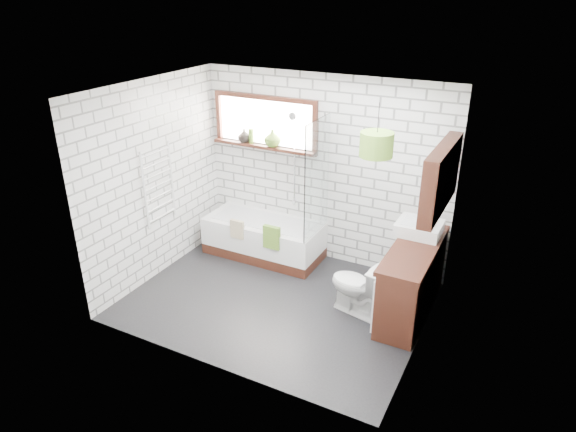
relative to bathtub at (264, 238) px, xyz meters
The scene contains 22 objects.
floor 1.21m from the bathtub, 52.96° to the right, with size 3.40×2.60×0.01m, color black.
ceiling 2.54m from the bathtub, 52.96° to the right, with size 3.40×2.60×0.01m, color white.
wall_back 1.27m from the bathtub, 26.87° to the left, with size 3.40×0.01×2.50m, color white.
wall_front 2.56m from the bathtub, 72.43° to the right, with size 3.40×0.01×2.50m, color white.
wall_left 1.69m from the bathtub, 136.43° to the right, with size 0.01×2.60×2.50m, color white.
wall_right 2.78m from the bathtub, 21.33° to the right, with size 0.01×2.60×2.50m, color white.
window 1.58m from the bathtub, 113.54° to the left, with size 1.52×0.16×0.68m, color black.
towel_radiator 1.63m from the bathtub, 135.11° to the right, with size 0.06×0.52×1.00m, color white.
mirror_cabinet 2.74m from the bathtub, ahead, with size 0.16×1.20×0.70m, color black.
shower_riser 1.18m from the bathtub, 45.32° to the left, with size 0.02×0.02×1.30m, color silver.
bathtub is the anchor object (origin of this frame).
shower_screen 1.28m from the bathtub, ahead, with size 0.02×0.72×1.50m, color white.
towel_green 0.54m from the bathtub, 47.61° to the right, with size 0.23×0.06×0.31m, color #598427.
towel_beige 0.47m from the bathtub, 119.29° to the right, with size 0.20×0.05×0.26m, color tan.
vanity 2.22m from the bathtub, 10.79° to the right, with size 0.47×1.46×0.83m, color black.
basin 2.21m from the bathtub, ahead, with size 0.50×0.44×0.15m, color white.
tap 2.39m from the bathtub, ahead, with size 0.03×0.03×0.17m, color silver.
toilet 1.79m from the bathtub, 23.45° to the right, with size 0.68×0.39×0.69m, color white.
vase_olive 1.36m from the bathtub, 90.52° to the left, with size 0.22×0.22×0.23m, color olive.
vase_dark 1.41m from the bathtub, 147.18° to the left, with size 0.18×0.18×0.18m, color black.
bottle 1.39m from the bathtub, 139.44° to the left, with size 0.06×0.06×0.20m, color olive.
pendant 2.76m from the bathtub, 27.97° to the right, with size 0.32×0.32×0.24m, color #598427.
Camera 1 is at (2.50, -4.56, 3.48)m, focal length 32.00 mm.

